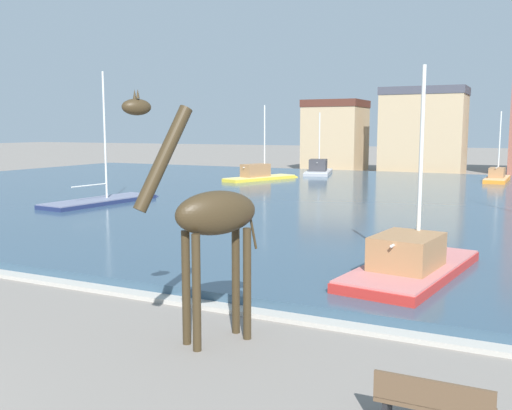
{
  "coord_description": "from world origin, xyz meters",
  "views": [
    {
      "loc": [
        10.34,
        -3.96,
        4.69
      ],
      "look_at": [
        2.08,
        13.04,
        2.2
      ],
      "focal_mm": 40.57,
      "sensor_mm": 36.0,
      "label": 1
    }
  ],
  "objects_px": {
    "sailboat_orange": "(498,179)",
    "sailboat_navy": "(109,202)",
    "sailboat_grey": "(319,172)",
    "park_bench": "(433,404)",
    "giraffe_statue": "(210,218)",
    "sailboat_yellow": "(264,177)",
    "sailboat_red": "(416,267)"
  },
  "relations": [
    {
      "from": "sailboat_grey",
      "to": "sailboat_yellow",
      "type": "xyz_separation_m",
      "value": [
        -2.02,
        -8.35,
        -0.01
      ]
    },
    {
      "from": "sailboat_grey",
      "to": "sailboat_red",
      "type": "xyz_separation_m",
      "value": [
        15.88,
        -35.51,
        -0.04
      ]
    },
    {
      "from": "giraffe_statue",
      "to": "sailboat_orange",
      "type": "distance_m",
      "value": 41.85
    },
    {
      "from": "sailboat_orange",
      "to": "sailboat_navy",
      "type": "relative_size",
      "value": 0.78
    },
    {
      "from": "giraffe_statue",
      "to": "park_bench",
      "type": "distance_m",
      "value": 5.83
    },
    {
      "from": "sailboat_navy",
      "to": "sailboat_grey",
      "type": "bearing_deg",
      "value": 81.72
    },
    {
      "from": "sailboat_navy",
      "to": "sailboat_yellow",
      "type": "distance_m",
      "value": 17.93
    },
    {
      "from": "sailboat_grey",
      "to": "park_bench",
      "type": "height_order",
      "value": "sailboat_grey"
    },
    {
      "from": "sailboat_yellow",
      "to": "park_bench",
      "type": "height_order",
      "value": "sailboat_yellow"
    },
    {
      "from": "giraffe_statue",
      "to": "sailboat_yellow",
      "type": "bearing_deg",
      "value": 113.36
    },
    {
      "from": "sailboat_grey",
      "to": "sailboat_yellow",
      "type": "height_order",
      "value": "sailboat_yellow"
    },
    {
      "from": "sailboat_orange",
      "to": "park_bench",
      "type": "distance_m",
      "value": 43.51
    },
    {
      "from": "sailboat_orange",
      "to": "sailboat_navy",
      "type": "xyz_separation_m",
      "value": [
        -19.94,
        -25.32,
        -0.16
      ]
    },
    {
      "from": "sailboat_orange",
      "to": "sailboat_grey",
      "type": "relative_size",
      "value": 0.89
    },
    {
      "from": "sailboat_grey",
      "to": "sailboat_orange",
      "type": "bearing_deg",
      "value": -3.06
    },
    {
      "from": "sailboat_yellow",
      "to": "sailboat_red",
      "type": "relative_size",
      "value": 1.1
    },
    {
      "from": "sailboat_grey",
      "to": "park_bench",
      "type": "bearing_deg",
      "value": -68.16
    },
    {
      "from": "sailboat_orange",
      "to": "sailboat_yellow",
      "type": "relative_size",
      "value": 0.82
    },
    {
      "from": "sailboat_grey",
      "to": "park_bench",
      "type": "distance_m",
      "value": 47.77
    },
    {
      "from": "sailboat_orange",
      "to": "sailboat_red",
      "type": "height_order",
      "value": "sailboat_red"
    },
    {
      "from": "sailboat_orange",
      "to": "sailboat_red",
      "type": "xyz_separation_m",
      "value": [
        -0.26,
        -34.65,
        0.02
      ]
    },
    {
      "from": "giraffe_statue",
      "to": "sailboat_red",
      "type": "bearing_deg",
      "value": 65.83
    },
    {
      "from": "sailboat_yellow",
      "to": "park_bench",
      "type": "xyz_separation_m",
      "value": [
        19.79,
        -36.0,
        -0.07
      ]
    },
    {
      "from": "sailboat_grey",
      "to": "park_bench",
      "type": "relative_size",
      "value": 4.22
    },
    {
      "from": "park_bench",
      "to": "sailboat_orange",
      "type": "bearing_deg",
      "value": 92.16
    },
    {
      "from": "sailboat_navy",
      "to": "sailboat_yellow",
      "type": "xyz_separation_m",
      "value": [
        1.79,
        17.84,
        0.21
      ]
    },
    {
      "from": "sailboat_orange",
      "to": "sailboat_grey",
      "type": "xyz_separation_m",
      "value": [
        -16.13,
        0.86,
        0.06
      ]
    },
    {
      "from": "giraffe_statue",
      "to": "sailboat_red",
      "type": "distance_m",
      "value": 8.0
    },
    {
      "from": "sailboat_orange",
      "to": "sailboat_grey",
      "type": "bearing_deg",
      "value": 176.94
    },
    {
      "from": "giraffe_statue",
      "to": "sailboat_yellow",
      "type": "relative_size",
      "value": 0.66
    },
    {
      "from": "giraffe_statue",
      "to": "sailboat_navy",
      "type": "height_order",
      "value": "sailboat_navy"
    },
    {
      "from": "park_bench",
      "to": "sailboat_yellow",
      "type": "bearing_deg",
      "value": 118.8
    }
  ]
}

